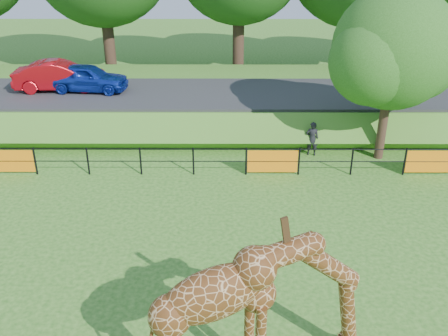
# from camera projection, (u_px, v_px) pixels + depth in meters

# --- Properties ---
(ground) EXTENTS (90.00, 90.00, 0.00)m
(ground) POSITION_uv_depth(u_px,v_px,m) (174.00, 323.00, 11.88)
(ground) COLOR #296318
(ground) RESTS_ON ground
(giraffe) EXTENTS (4.78, 2.26, 3.38)m
(giraffe) POSITION_uv_depth(u_px,v_px,m) (262.00, 313.00, 9.74)
(giraffe) COLOR #562E11
(giraffe) RESTS_ON ground
(perimeter_fence) EXTENTS (28.07, 0.10, 1.10)m
(perimeter_fence) POSITION_uv_depth(u_px,v_px,m) (193.00, 161.00, 18.86)
(perimeter_fence) COLOR black
(perimeter_fence) RESTS_ON ground
(embankment) EXTENTS (40.00, 9.00, 1.30)m
(embankment) POSITION_uv_depth(u_px,v_px,m) (202.00, 98.00, 25.59)
(embankment) COLOR #296318
(embankment) RESTS_ON ground
(road) EXTENTS (40.00, 5.00, 0.12)m
(road) POSITION_uv_depth(u_px,v_px,m) (200.00, 94.00, 23.93)
(road) COLOR #29292B
(road) RESTS_ON embankment
(car_blue) EXTENTS (4.00, 1.94, 1.31)m
(car_blue) POSITION_uv_depth(u_px,v_px,m) (87.00, 78.00, 23.85)
(car_blue) COLOR #1636B9
(car_blue) RESTS_ON road
(car_red) EXTENTS (4.37, 1.81, 1.41)m
(car_red) POSITION_uv_depth(u_px,v_px,m) (60.00, 76.00, 23.98)
(car_red) COLOR red
(car_red) RESTS_ON road
(visitor) EXTENTS (0.57, 0.42, 1.44)m
(visitor) POSITION_uv_depth(u_px,v_px,m) (312.00, 139.00, 20.46)
(visitor) COLOR black
(visitor) RESTS_ON ground
(tree_east) EXTENTS (5.40, 4.71, 6.76)m
(tree_east) POSITION_uv_depth(u_px,v_px,m) (395.00, 53.00, 18.70)
(tree_east) COLOR #322016
(tree_east) RESTS_ON ground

